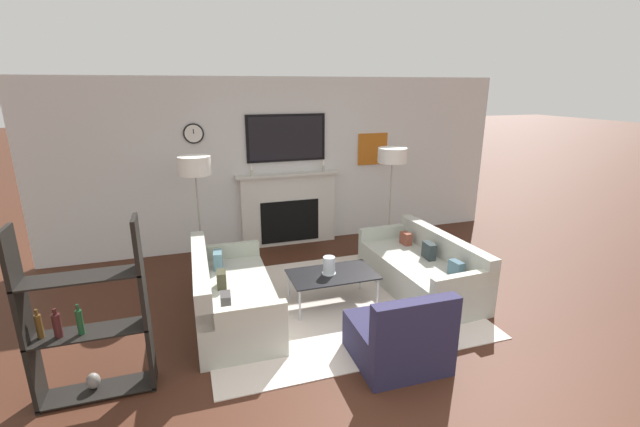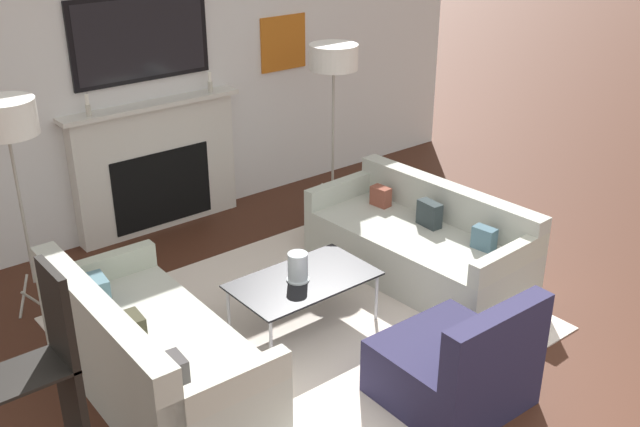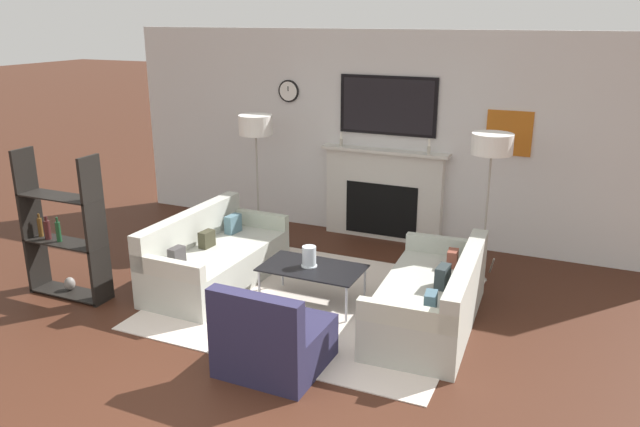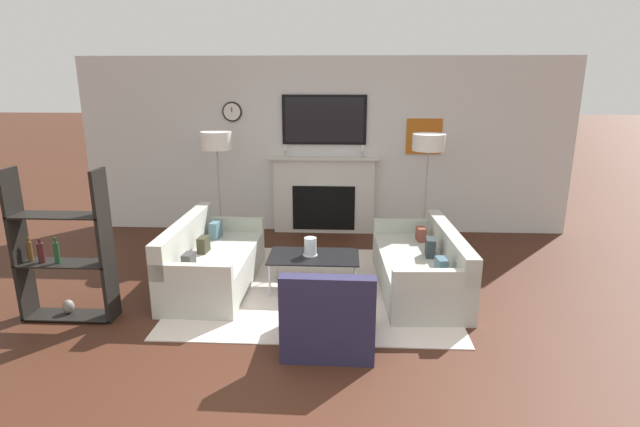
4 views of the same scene
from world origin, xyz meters
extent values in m
plane|color=#3D1F14|center=(0.00, 0.00, 0.00)|extent=(60.00, 60.00, 0.00)
cube|color=silver|center=(0.00, 4.47, 1.35)|extent=(7.58, 0.07, 2.70)
cube|color=beige|center=(0.00, 4.35, 0.58)|extent=(1.57, 0.16, 1.17)
cube|color=black|center=(0.00, 4.27, 0.41)|extent=(0.97, 0.01, 0.70)
cube|color=beige|center=(0.00, 4.33, 1.19)|extent=(1.69, 0.22, 0.04)
cylinder|color=#B2AD9E|center=(-0.59, 4.30, 1.26)|extent=(0.04, 0.04, 0.10)
cylinder|color=white|center=(-0.59, 4.30, 1.35)|extent=(0.03, 0.03, 0.09)
cylinder|color=#B2AD9E|center=(0.59, 4.30, 1.26)|extent=(0.04, 0.04, 0.10)
cylinder|color=white|center=(0.59, 4.30, 1.35)|extent=(0.03, 0.03, 0.09)
cube|color=black|center=(0.00, 4.42, 1.76)|extent=(1.29, 0.04, 0.75)
cube|color=black|center=(0.00, 4.40, 1.76)|extent=(1.20, 0.01, 0.67)
cylinder|color=black|center=(-1.41, 4.42, 1.88)|extent=(0.30, 0.02, 0.30)
cylinder|color=silver|center=(-1.41, 4.41, 1.88)|extent=(0.26, 0.00, 0.26)
cube|color=black|center=(-1.41, 4.40, 1.91)|extent=(0.01, 0.00, 0.07)
cube|color=#B25B17|center=(1.52, 4.42, 1.52)|extent=(0.54, 0.02, 0.54)
cube|color=beige|center=(0.00, 2.16, 0.01)|extent=(3.07, 2.65, 0.01)
cube|color=#AFB0A4|center=(-1.19, 2.16, 0.21)|extent=(0.88, 1.82, 0.42)
cube|color=#AFB0A4|center=(-1.53, 2.17, 0.60)|extent=(0.19, 1.80, 0.38)
cube|color=#ABB29F|center=(-1.17, 3.01, 0.51)|extent=(0.85, 0.12, 0.18)
cube|color=#B2AFA1|center=(-1.20, 1.31, 0.51)|extent=(0.85, 0.12, 0.18)
cube|color=slate|center=(-1.30, 2.70, 0.52)|extent=(0.12, 0.22, 0.21)
cube|color=#363424|center=(-1.31, 2.16, 0.51)|extent=(0.12, 0.19, 0.18)
cube|color=#3A3737|center=(-1.32, 1.63, 0.50)|extent=(0.11, 0.18, 0.17)
cube|color=#AFB0A4|center=(1.19, 2.16, 0.21)|extent=(0.94, 1.89, 0.42)
cube|color=#AFB0A4|center=(1.53, 2.18, 0.57)|extent=(0.25, 1.86, 0.30)
cube|color=#B4B5A3|center=(1.23, 1.29, 0.51)|extent=(0.86, 0.14, 0.18)
cube|color=#AFB5A7|center=(1.14, 3.04, 0.51)|extent=(0.86, 0.14, 0.18)
cube|color=#405D6B|center=(1.34, 1.62, 0.51)|extent=(0.12, 0.19, 0.18)
cube|color=#293233|center=(1.31, 2.17, 0.52)|extent=(0.11, 0.22, 0.21)
cube|color=brown|center=(1.29, 2.72, 0.50)|extent=(0.12, 0.18, 0.17)
cube|color=#262341|center=(0.20, 0.91, 0.20)|extent=(0.83, 0.80, 0.39)
cube|color=#262341|center=(0.20, 0.58, 0.60)|extent=(0.82, 0.15, 0.41)
cube|color=black|center=(-0.02, 2.13, 0.40)|extent=(1.04, 0.60, 0.02)
cylinder|color=#B7B7BC|center=(-0.50, 1.87, 0.20)|extent=(0.02, 0.02, 0.39)
cylinder|color=#B7B7BC|center=(0.46, 1.87, 0.20)|extent=(0.02, 0.02, 0.39)
cylinder|color=#B7B7BC|center=(-0.50, 2.39, 0.20)|extent=(0.02, 0.02, 0.39)
cylinder|color=#B7B7BC|center=(0.46, 2.39, 0.20)|extent=(0.02, 0.02, 0.39)
cylinder|color=silver|center=(-0.06, 2.14, 0.51)|extent=(0.14, 0.14, 0.21)
cylinder|color=silver|center=(-0.06, 2.14, 0.46)|extent=(0.08, 0.08, 0.12)
cylinder|color=silver|center=(-0.06, 2.14, 0.41)|extent=(0.17, 0.17, 0.01)
cylinder|color=#9E998E|center=(-1.35, 3.61, 0.13)|extent=(0.09, 0.23, 0.27)
cylinder|color=#9E998E|center=(-1.54, 3.65, 0.13)|extent=(0.17, 0.19, 0.27)
cylinder|color=#9E998E|center=(-1.48, 3.47, 0.13)|extent=(0.23, 0.07, 0.27)
cylinder|color=#9E998E|center=(-1.46, 3.57, 0.84)|extent=(0.02, 0.02, 1.17)
cylinder|color=white|center=(-1.46, 3.57, 1.54)|extent=(0.43, 0.43, 0.25)
cylinder|color=#9E998E|center=(1.56, 3.61, 0.13)|extent=(0.09, 0.23, 0.27)
cylinder|color=#9E998E|center=(1.38, 3.65, 0.13)|extent=(0.17, 0.19, 0.27)
cylinder|color=#9E998E|center=(1.43, 3.47, 0.13)|extent=(0.23, 0.07, 0.27)
cylinder|color=#9E998E|center=(1.46, 3.57, 0.84)|extent=(0.02, 0.02, 1.17)
cylinder|color=white|center=(1.46, 3.57, 1.54)|extent=(0.45, 0.45, 0.23)
cube|color=black|center=(-2.91, 1.27, 0.78)|extent=(0.04, 0.28, 1.56)
cube|color=black|center=(-2.02, 1.27, 0.78)|extent=(0.04, 0.28, 1.56)
cube|color=black|center=(-2.46, 1.27, 0.03)|extent=(0.93, 0.28, 0.02)
cube|color=black|center=(-2.46, 1.27, 0.60)|extent=(0.93, 0.28, 0.01)
cube|color=black|center=(-2.46, 1.27, 1.10)|extent=(0.93, 0.28, 0.02)
cylinder|color=brown|center=(-2.82, 1.29, 0.71)|extent=(0.05, 0.05, 0.20)
cylinder|color=brown|center=(-2.82, 1.29, 0.83)|extent=(0.02, 0.02, 0.05)
cylinder|color=#194223|center=(-2.52, 1.25, 0.71)|extent=(0.05, 0.05, 0.21)
cylinder|color=#194223|center=(-2.52, 1.25, 0.85)|extent=(0.02, 0.02, 0.05)
cylinder|color=#3D1919|center=(-2.69, 1.26, 0.71)|extent=(0.07, 0.07, 0.20)
cylinder|color=#3D1919|center=(-2.69, 1.26, 0.83)|extent=(0.03, 0.03, 0.05)
ellipsoid|color=gray|center=(-2.51, 1.31, 0.11)|extent=(0.11, 0.11, 0.14)
camera|label=1|loc=(-1.61, -2.28, 2.56)|focal=24.00mm
camera|label=2|loc=(-2.87, -1.58, 3.07)|focal=42.00mm
camera|label=3|loc=(2.45, -3.23, 2.86)|focal=35.00mm
camera|label=4|loc=(0.33, -3.27, 2.41)|focal=28.00mm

